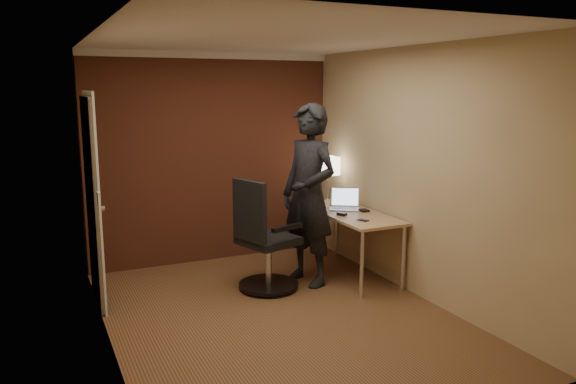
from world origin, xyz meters
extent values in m
plane|color=brown|center=(0.00, 0.00, 0.00)|extent=(4.00, 4.00, 0.00)
plane|color=white|center=(0.00, 0.00, 2.50)|extent=(4.00, 4.00, 0.00)
plane|color=tan|center=(0.00, 2.00, 1.25)|extent=(3.00, 0.00, 3.00)
plane|color=tan|center=(0.00, -2.00, 1.25)|extent=(3.00, 0.00, 3.00)
plane|color=tan|center=(-1.50, 0.00, 1.25)|extent=(0.00, 4.00, 4.00)
plane|color=tan|center=(1.50, 0.00, 1.25)|extent=(0.00, 4.00, 4.00)
cube|color=brown|center=(0.00, 1.97, 1.25)|extent=(2.98, 0.06, 2.50)
cube|color=silver|center=(0.00, 1.96, 2.46)|extent=(3.00, 0.08, 0.08)
cube|color=silver|center=(0.00, -1.96, 2.46)|extent=(3.00, 0.08, 0.08)
cube|color=silver|center=(-1.46, 0.00, 2.46)|extent=(0.08, 4.00, 0.08)
cube|color=silver|center=(1.46, 0.00, 2.46)|extent=(0.08, 4.00, 0.08)
cube|color=silver|center=(-1.48, 1.10, 1.00)|extent=(0.05, 0.82, 2.02)
cube|color=silver|center=(-1.46, 1.10, 1.00)|extent=(0.02, 0.92, 2.12)
cylinder|color=silver|center=(-1.43, 0.77, 1.00)|extent=(0.05, 0.05, 0.05)
cube|color=silver|center=(-1.49, 0.45, 1.15)|extent=(0.02, 0.08, 0.12)
cube|color=tan|center=(1.18, 0.74, 0.71)|extent=(0.60, 1.50, 0.03)
cube|color=tan|center=(1.46, 0.74, 0.43)|extent=(0.02, 1.38, 0.54)
cylinder|color=silver|center=(0.93, 0.05, 0.35)|extent=(0.04, 0.04, 0.70)
cylinder|color=silver|center=(0.93, 1.43, 0.35)|extent=(0.04, 0.04, 0.70)
cylinder|color=silver|center=(1.43, 0.05, 0.35)|extent=(0.04, 0.04, 0.70)
cylinder|color=silver|center=(1.43, 1.43, 0.35)|extent=(0.04, 0.04, 0.70)
cube|color=silver|center=(1.29, 1.41, 0.74)|extent=(0.11, 0.11, 0.01)
cylinder|color=silver|center=(1.29, 1.41, 0.90)|extent=(0.01, 0.01, 0.30)
cube|color=white|center=(1.29, 1.41, 1.16)|extent=(0.22, 0.22, 0.22)
cube|color=silver|center=(1.20, 0.86, 0.74)|extent=(0.40, 0.37, 0.01)
cube|color=silver|center=(1.26, 0.96, 0.85)|extent=(0.31, 0.22, 0.22)
cube|color=#B2CCF2|center=(1.26, 0.95, 0.85)|extent=(0.28, 0.19, 0.19)
cube|color=gray|center=(1.20, 0.85, 0.75)|extent=(0.31, 0.26, 0.00)
cube|color=black|center=(1.02, 0.60, 0.75)|extent=(0.09, 0.12, 0.03)
cube|color=black|center=(1.10, 0.31, 0.73)|extent=(0.10, 0.13, 0.01)
cube|color=black|center=(1.34, 0.68, 0.74)|extent=(0.09, 0.11, 0.02)
cylinder|color=black|center=(0.19, 0.69, 0.04)|extent=(0.63, 0.63, 0.03)
cylinder|color=silver|center=(0.19, 0.69, 0.28)|extent=(0.07, 0.07, 0.47)
cube|color=black|center=(0.19, 0.69, 0.53)|extent=(0.65, 0.65, 0.08)
cube|color=black|center=(-0.04, 0.62, 0.88)|extent=(0.20, 0.47, 0.62)
cube|color=black|center=(0.10, 0.97, 0.72)|extent=(0.38, 0.17, 0.04)
cube|color=black|center=(0.28, 0.41, 0.72)|extent=(0.38, 0.17, 0.04)
imported|color=black|center=(0.66, 0.69, 0.97)|extent=(0.66, 0.81, 1.93)
camera|label=1|loc=(-2.00, -4.50, 2.09)|focal=35.00mm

